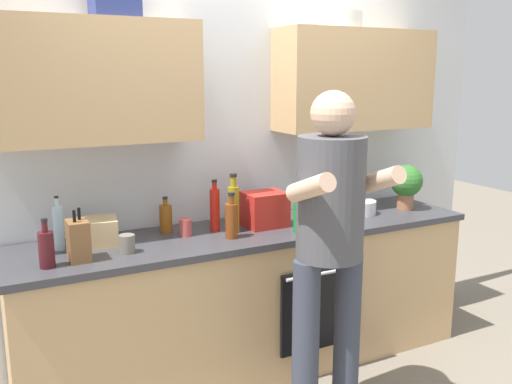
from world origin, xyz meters
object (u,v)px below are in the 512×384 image
(potted_herb, at_px, (406,183))
(grocery_bag_bread, at_px, (101,231))
(person_standing, at_px, (330,233))
(bottle_juice, at_px, (310,204))
(cup_stoneware, at_px, (127,244))
(bottle_oil, at_px, (234,207))
(bottle_syrup, at_px, (166,218))
(bottle_water, at_px, (59,227))
(bottle_vinegar, at_px, (232,219))
(knife_block, at_px, (78,240))
(bottle_soda, at_px, (298,208))
(bottle_hotsauce, at_px, (215,209))
(mixing_bowl, at_px, (360,207))
(cup_tea, at_px, (301,218))
(cup_ceramic, at_px, (186,227))
(bottle_wine, at_px, (46,249))
(grocery_bag_crisps, at_px, (265,209))

(potted_herb, distance_m, grocery_bag_bread, 2.05)
(person_standing, relative_size, bottle_juice, 6.52)
(cup_stoneware, height_order, potted_herb, potted_herb)
(grocery_bag_bread, bearing_deg, bottle_oil, -8.35)
(bottle_syrup, xyz_separation_m, bottle_water, (-0.61, -0.07, 0.04))
(bottle_syrup, distance_m, grocery_bag_bread, 0.40)
(bottle_vinegar, relative_size, bottle_juice, 0.99)
(bottle_vinegar, bearing_deg, knife_block, -179.66)
(bottle_soda, relative_size, bottle_hotsauce, 1.14)
(bottle_vinegar, height_order, potted_herb, potted_herb)
(bottle_soda, height_order, potted_herb, bottle_soda)
(bottle_syrup, height_order, bottle_water, bottle_water)
(bottle_syrup, bearing_deg, bottle_vinegar, -44.65)
(person_standing, bearing_deg, mixing_bowl, 43.66)
(cup_stoneware, distance_m, cup_tea, 1.09)
(cup_ceramic, bearing_deg, mixing_bowl, -1.93)
(bottle_vinegar, relative_size, potted_herb, 0.86)
(bottle_oil, distance_m, bottle_wine, 1.07)
(bottle_syrup, height_order, cup_tea, bottle_syrup)
(bottle_vinegar, xyz_separation_m, potted_herb, (1.36, 0.08, 0.07))
(bottle_soda, bearing_deg, grocery_bag_crisps, 118.36)
(bottle_vinegar, xyz_separation_m, cup_stoneware, (-0.60, 0.01, -0.06))
(knife_block, bearing_deg, bottle_syrup, 28.14)
(bottle_oil, height_order, cup_ceramic, bottle_oil)
(person_standing, height_order, bottle_water, person_standing)
(bottle_oil, height_order, bottle_juice, bottle_oil)
(cup_tea, bearing_deg, knife_block, -177.46)
(bottle_syrup, bearing_deg, bottle_oil, -26.82)
(cup_tea, bearing_deg, bottle_oil, 172.77)
(grocery_bag_crisps, bearing_deg, bottle_oil, -171.78)
(bottle_soda, height_order, mixing_bowl, bottle_soda)
(cup_stoneware, height_order, cup_ceramic, cup_ceramic)
(bottle_juice, relative_size, grocery_bag_crisps, 1.07)
(knife_block, distance_m, grocery_bag_bread, 0.28)
(cup_tea, xyz_separation_m, mixing_bowl, (0.50, 0.07, -0.00))
(grocery_bag_bread, bearing_deg, cup_ceramic, -7.00)
(bottle_water, xyz_separation_m, cup_stoneware, (0.30, -0.22, -0.07))
(bottle_wine, height_order, grocery_bag_bread, bottle_wine)
(bottle_hotsauce, distance_m, knife_block, 0.84)
(knife_block, bearing_deg, grocery_bag_crisps, 7.37)
(cup_ceramic, bearing_deg, bottle_juice, -2.78)
(person_standing, xyz_separation_m, cup_tea, (0.21, 0.61, -0.08))
(person_standing, relative_size, bottle_oil, 4.98)
(bottle_hotsauce, xyz_separation_m, bottle_vinegar, (0.02, -0.19, -0.03))
(person_standing, height_order, potted_herb, person_standing)
(cup_tea, bearing_deg, bottle_water, 173.14)
(bottle_syrup, relative_size, potted_herb, 0.69)
(grocery_bag_bread, bearing_deg, bottle_wine, -140.48)
(bottle_water, distance_m, mixing_bowl, 1.90)
(potted_herb, relative_size, grocery_bag_bread, 1.54)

